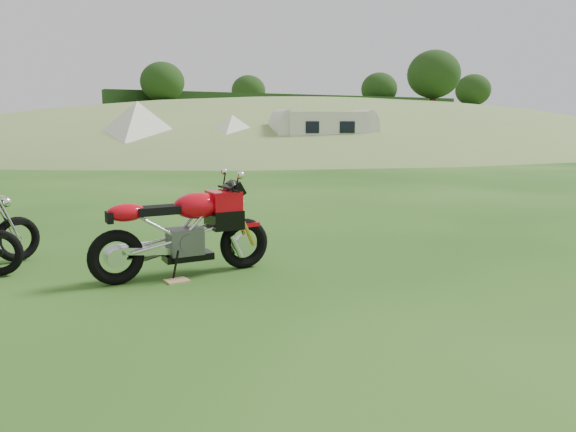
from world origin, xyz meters
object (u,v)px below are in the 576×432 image
caravan (324,136)px  sport_motorcycle (183,224)px  plywood_board (177,281)px  tent_right (233,137)px  tent_mid (138,132)px

caravan → sport_motorcycle: bearing=-115.9°
plywood_board → caravan: 21.13m
sport_motorcycle → caravan: caravan is taller
tent_right → caravan: caravan is taller
sport_motorcycle → tent_right: size_ratio=0.80×
tent_right → caravan: bearing=-33.6°
plywood_board → caravan: bearing=52.2°
tent_right → caravan: (3.96, -1.89, 0.01)m
plywood_board → tent_right: 20.65m
sport_motorcycle → tent_mid: 20.91m
plywood_board → tent_right: (8.98, 18.56, 1.17)m
tent_mid → tent_right: 4.46m
sport_motorcycle → tent_right: tent_right is taller
sport_motorcycle → tent_mid: bearing=78.3°
tent_right → tent_mid: bearing=145.5°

